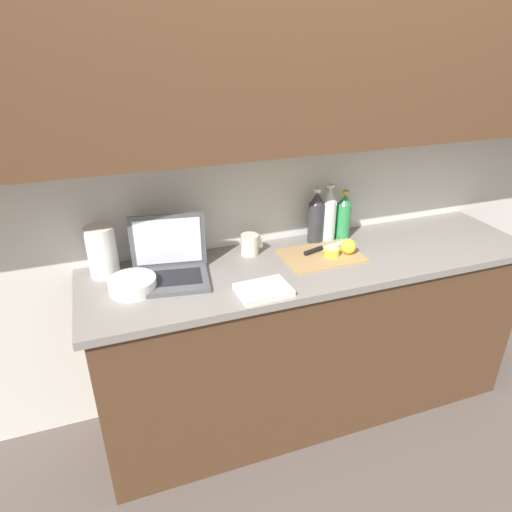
# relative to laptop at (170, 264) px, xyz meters

# --- Properties ---
(ground_plane) EXTENTS (12.00, 12.00, 0.00)m
(ground_plane) POSITION_rel_laptop_xyz_m (0.68, -0.07, -0.97)
(ground_plane) COLOR #564C47
(ground_plane) RESTS_ON ground
(wall_back) EXTENTS (5.20, 0.38, 2.60)m
(wall_back) POSITION_rel_laptop_xyz_m (0.68, 0.14, 0.59)
(wall_back) COLOR white
(wall_back) RESTS_ON ground_plane
(counter_unit) EXTENTS (2.19, 0.58, 0.91)m
(counter_unit) POSITION_rel_laptop_xyz_m (0.70, -0.07, -0.51)
(counter_unit) COLOR brown
(counter_unit) RESTS_ON ground_plane
(laptop) EXTENTS (0.36, 0.30, 0.27)m
(laptop) POSITION_rel_laptop_xyz_m (0.00, 0.00, 0.00)
(laptop) COLOR #515156
(laptop) RESTS_ON counter_unit
(cutting_board) EXTENTS (0.38, 0.27, 0.01)m
(cutting_board) POSITION_rel_laptop_xyz_m (0.72, -0.05, -0.06)
(cutting_board) COLOR tan
(cutting_board) RESTS_ON counter_unit
(knife) EXTENTS (0.30, 0.12, 0.02)m
(knife) POSITION_rel_laptop_xyz_m (0.74, 0.00, -0.05)
(knife) COLOR silver
(knife) RESTS_ON cutting_board
(lemon_half_cut) EXTENTS (0.07, 0.07, 0.04)m
(lemon_half_cut) POSITION_rel_laptop_xyz_m (0.76, -0.07, -0.04)
(lemon_half_cut) COLOR yellow
(lemon_half_cut) RESTS_ON cutting_board
(lemon_whole_beside) EXTENTS (0.07, 0.07, 0.07)m
(lemon_whole_beside) POSITION_rel_laptop_xyz_m (0.85, -0.08, -0.02)
(lemon_whole_beside) COLOR yellow
(lemon_whole_beside) RESTS_ON cutting_board
(bottle_green_soda) EXTENTS (0.08, 0.08, 0.26)m
(bottle_green_soda) POSITION_rel_laptop_xyz_m (0.92, 0.12, 0.05)
(bottle_green_soda) COLOR #2D934C
(bottle_green_soda) RESTS_ON counter_unit
(bottle_oil_tall) EXTENTS (0.08, 0.08, 0.30)m
(bottle_oil_tall) POSITION_rel_laptop_xyz_m (0.83, 0.12, 0.07)
(bottle_oil_tall) COLOR silver
(bottle_oil_tall) RESTS_ON counter_unit
(bottle_water_clear) EXTENTS (0.08, 0.08, 0.29)m
(bottle_water_clear) POSITION_rel_laptop_xyz_m (0.76, 0.12, 0.07)
(bottle_water_clear) COLOR #333338
(bottle_water_clear) RESTS_ON counter_unit
(measuring_cup) EXTENTS (0.11, 0.09, 0.10)m
(measuring_cup) POSITION_rel_laptop_xyz_m (0.40, 0.10, -0.01)
(measuring_cup) COLOR silver
(measuring_cup) RESTS_ON counter_unit
(bowl_white) EXTENTS (0.20, 0.20, 0.06)m
(bowl_white) POSITION_rel_laptop_xyz_m (-0.17, -0.07, -0.03)
(bowl_white) COLOR white
(bowl_white) RESTS_ON counter_unit
(paper_towel_roll) EXTENTS (0.13, 0.13, 0.23)m
(paper_towel_roll) POSITION_rel_laptop_xyz_m (-0.27, 0.12, 0.05)
(paper_towel_roll) COLOR white
(paper_towel_roll) RESTS_ON counter_unit
(dish_towel) EXTENTS (0.23, 0.17, 0.02)m
(dish_towel) POSITION_rel_laptop_xyz_m (0.34, -0.27, -0.05)
(dish_towel) COLOR silver
(dish_towel) RESTS_ON counter_unit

